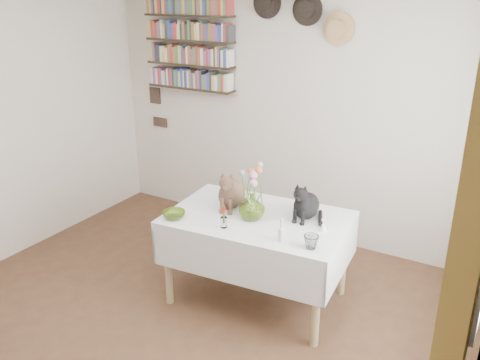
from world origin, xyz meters
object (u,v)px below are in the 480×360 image
Objects in this scene: flower_vase at (252,206)px; bookshelf_unit at (190,44)px; dining_table at (257,238)px; black_cat at (307,199)px; tabby_cat at (232,187)px.

flower_vase is 0.21× the size of bookshelf_unit.
black_cat is at bearing 27.85° from dining_table.
tabby_cat reaches higher than black_cat.
bookshelf_unit is at bearing 124.53° from tabby_cat.
black_cat reaches higher than flower_vase.
black_cat is 0.31× the size of bookshelf_unit.
flower_vase is at bearing -37.35° from tabby_cat.
tabby_cat is 1.08× the size of black_cat.
black_cat is at bearing 33.46° from flower_vase.
dining_table is 0.44m from tabby_cat.
bookshelf_unit is (-1.42, 1.23, 1.00)m from flower_vase.
flower_vase reaches higher than dining_table.
tabby_cat is at bearing -166.68° from black_cat.
tabby_cat is 1.87m from bookshelf_unit.
tabby_cat is 0.28m from flower_vase.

